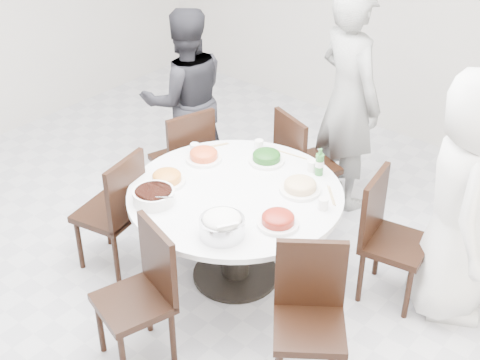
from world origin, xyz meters
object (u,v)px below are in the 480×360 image
Objects in this scene: chair_se at (310,326)px; chair_ne at (396,242)px; chair_sw at (108,210)px; diner_right at (465,198)px; soup_bowl at (154,196)px; beverage_bottle at (320,162)px; chair_nw at (181,158)px; rice_bowl at (222,227)px; dining_table at (236,235)px; chair_s at (133,300)px; diner_left at (186,99)px; diner_middle at (348,100)px; chair_n at (308,164)px.

chair_ne is at bearing 53.58° from chair_se.
diner_right reaches higher than chair_sw.
diner_right reaches higher than soup_bowl.
beverage_bottle reaches higher than chair_se.
beverage_bottle is (1.27, 0.13, 0.38)m from chair_nw.
rice_bowl reaches higher than soup_bowl.
chair_sw reaches higher than dining_table.
diner_right is 1.58m from rice_bowl.
chair_nw and chair_s have the same top height.
chair_ne is 1.00× the size of chair_nw.
diner_middle is at bearing 149.84° from diner_left.
chair_s is 0.59× the size of diner_left.
diner_right is at bearing -171.41° from chair_n.
diner_middle is at bearing 37.53° from diner_right.
dining_table is 1.03m from chair_n.
chair_s is at bearing 51.69° from chair_nw.
chair_nw is 1.00× the size of chair_se.
diner_left is at bearing 141.71° from chair_s.
chair_n is 1.67m from chair_sw.
beverage_bottle reaches higher than chair_sw.
rice_bowl is at bearing 112.74° from diner_right.
beverage_bottle is at bearing 74.59° from diner_right.
chair_n is at bearing 130.81° from beverage_bottle.
chair_nw is at bearing 72.42° from diner_right.
dining_table is 0.85× the size of diner_right.
chair_n is 2.04m from chair_s.
beverage_bottle is at bearing 87.05° from rice_bowl.
chair_nw is 0.54× the size of diner_right.
diner_left reaches higher than chair_nw.
diner_right reaches higher than rice_bowl.
beverage_bottle is at bearing 151.15° from chair_n.
soup_bowl is (-1.33, 0.05, 0.32)m from chair_se.
dining_table is 1.13m from chair_ne.
chair_nw is 1.00× the size of chair_s.
diner_right is at bearing 114.68° from chair_nw.
chair_n and chair_s have the same top height.
soup_bowl is at bearing -127.11° from dining_table.
beverage_bottle reaches higher than chair_ne.
diner_left is (-0.39, 1.25, 0.33)m from chair_sw.
dining_table is 1.58× the size of chair_sw.
diner_middle is (-0.98, 1.91, 0.47)m from chair_se.
rice_bowl is 0.60m from soup_bowl.
chair_n is at bearing 103.45° from rice_bowl.
dining_table is at bearing 52.89° from soup_bowl.
diner_left is (-2.20, 0.23, 0.33)m from chair_ne.
diner_middle is 1.17× the size of diner_left.
beverage_bottle is at bearing 114.51° from diner_left.
diner_right is 1.48m from diner_middle.
chair_n reaches higher than rice_bowl.
chair_sw is (0.13, -0.90, 0.00)m from chair_nw.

